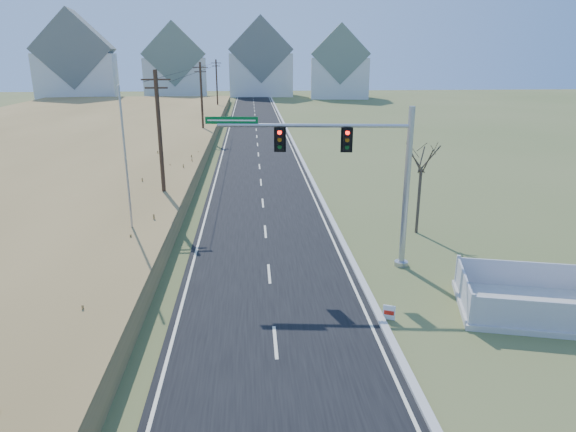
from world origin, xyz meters
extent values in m
plane|color=#4F5D2D|center=(0.00, 0.00, 0.00)|extent=(260.00, 260.00, 0.00)
cube|color=black|center=(0.00, 50.00, 0.03)|extent=(8.00, 180.00, 0.06)
cube|color=#B2AFA8|center=(4.15, 50.00, 0.09)|extent=(0.30, 180.00, 0.18)
cube|color=#A9864C|center=(-24.00, 40.00, 0.65)|extent=(38.00, 110.00, 1.30)
cylinder|color=#422D1E|center=(-6.50, 15.00, 4.50)|extent=(0.26, 0.26, 9.00)
cube|color=#422D1E|center=(-6.50, 15.00, 8.40)|extent=(1.80, 0.10, 0.10)
cube|color=#422D1E|center=(-6.50, 15.00, 7.90)|extent=(1.40, 0.10, 0.10)
cylinder|color=#422D1E|center=(-6.50, 45.00, 4.50)|extent=(0.26, 0.26, 9.00)
cube|color=#422D1E|center=(-6.50, 45.00, 8.40)|extent=(1.80, 0.10, 0.10)
cube|color=#422D1E|center=(-6.50, 45.00, 7.90)|extent=(1.40, 0.10, 0.10)
cylinder|color=#422D1E|center=(-6.50, 75.00, 4.50)|extent=(0.26, 0.26, 9.00)
cube|color=#422D1E|center=(-6.50, 75.00, 8.40)|extent=(1.80, 0.10, 0.10)
cube|color=#422D1E|center=(-6.50, 75.00, 7.90)|extent=(1.40, 0.10, 0.10)
cube|color=silver|center=(-38.00, 100.00, 5.00)|extent=(17.38, 13.12, 10.00)
cube|color=slate|center=(-38.00, 100.00, 10.90)|extent=(17.69, 13.38, 16.29)
cube|color=silver|center=(-18.00, 108.00, 4.50)|extent=(14.66, 10.95, 9.00)
cube|color=slate|center=(-18.00, 108.00, 9.90)|extent=(14.93, 11.17, 14.26)
cube|color=silver|center=(2.00, 112.00, 5.00)|extent=(15.00, 10.00, 10.00)
cube|color=slate|center=(2.00, 112.00, 10.90)|extent=(15.27, 10.20, 15.27)
cube|color=silver|center=(20.00, 104.00, 4.50)|extent=(13.87, 10.31, 9.00)
cube|color=slate|center=(20.00, 104.00, 9.90)|extent=(14.12, 10.51, 13.24)
cylinder|color=#9EA0A5|center=(6.50, 4.66, 0.11)|extent=(0.66, 0.66, 0.22)
cylinder|color=#9EA0A5|center=(6.50, 4.66, 3.84)|extent=(0.29, 0.29, 7.68)
cylinder|color=#9EA0A5|center=(2.13, 5.13, 6.81)|extent=(8.75, 1.11, 0.18)
cube|color=black|center=(3.66, 4.97, 6.18)|extent=(0.37, 0.31, 1.05)
cube|color=black|center=(0.61, 5.29, 6.18)|extent=(0.37, 0.31, 1.05)
cube|color=#055720|center=(-1.58, 5.53, 7.03)|extent=(2.41, 0.30, 0.33)
cube|color=#B7B5AD|center=(10.60, -0.38, 0.11)|extent=(6.87, 5.48, 0.23)
cube|color=silver|center=(10.13, -2.23, 0.80)|extent=(5.59, 1.48, 1.15)
cube|color=silver|center=(11.06, 1.48, 0.80)|extent=(5.59, 1.48, 1.15)
cube|color=silver|center=(7.81, 0.33, 0.80)|extent=(1.01, 3.74, 1.15)
cube|color=white|center=(4.50, -0.60, 0.32)|extent=(0.46, 0.23, 0.60)
cube|color=red|center=(4.49, -0.62, 0.32)|extent=(0.36, 0.16, 0.17)
cylinder|color=#B7B5AD|center=(-7.00, 7.69, 0.08)|extent=(0.38, 0.38, 0.17)
cylinder|color=#9EA0A5|center=(-7.00, 7.69, 4.24)|extent=(0.11, 0.11, 8.49)
cylinder|color=#4C3F33|center=(8.74, 9.37, 1.85)|extent=(0.17, 0.17, 3.70)
camera|label=1|loc=(-0.70, -18.13, 9.91)|focal=32.00mm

